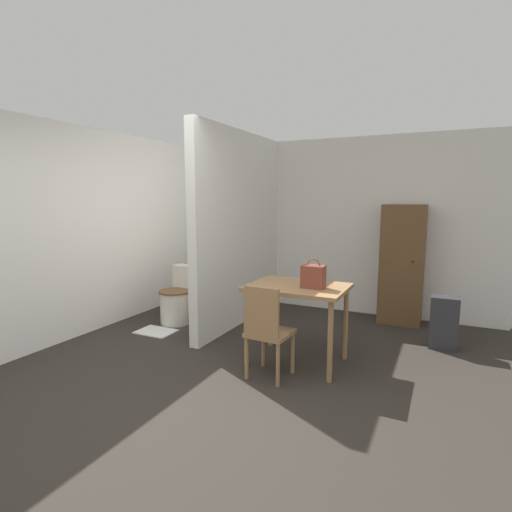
{
  "coord_description": "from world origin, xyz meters",
  "views": [
    {
      "loc": [
        1.83,
        -2.34,
        1.65
      ],
      "look_at": [
        -0.07,
        1.59,
        1.02
      ],
      "focal_mm": 28.0,
      "sensor_mm": 36.0,
      "label": 1
    }
  ],
  "objects_px": {
    "handbag": "(313,276)",
    "wooden_cabinet": "(402,264)",
    "wooden_chair": "(267,329)",
    "toilet": "(177,300)",
    "dining_table": "(298,296)",
    "space_heater": "(444,323)"
  },
  "relations": [
    {
      "from": "handbag",
      "to": "space_heater",
      "type": "relative_size",
      "value": 0.49
    },
    {
      "from": "wooden_chair",
      "to": "wooden_cabinet",
      "type": "bearing_deg",
      "value": 72.11
    },
    {
      "from": "toilet",
      "to": "wooden_cabinet",
      "type": "height_order",
      "value": "wooden_cabinet"
    },
    {
      "from": "toilet",
      "to": "wooden_cabinet",
      "type": "bearing_deg",
      "value": 25.72
    },
    {
      "from": "dining_table",
      "to": "space_heater",
      "type": "xyz_separation_m",
      "value": [
        1.33,
        1.07,
        -0.4
      ]
    },
    {
      "from": "handbag",
      "to": "wooden_cabinet",
      "type": "distance_m",
      "value": 1.99
    },
    {
      "from": "dining_table",
      "to": "wooden_cabinet",
      "type": "distance_m",
      "value": 2.01
    },
    {
      "from": "dining_table",
      "to": "space_heater",
      "type": "bearing_deg",
      "value": 38.64
    },
    {
      "from": "handbag",
      "to": "wooden_chair",
      "type": "bearing_deg",
      "value": -123.58
    },
    {
      "from": "toilet",
      "to": "handbag",
      "type": "relative_size",
      "value": 2.63
    },
    {
      "from": "space_heater",
      "to": "toilet",
      "type": "bearing_deg",
      "value": -171.04
    },
    {
      "from": "handbag",
      "to": "space_heater",
      "type": "distance_m",
      "value": 1.72
    },
    {
      "from": "wooden_chair",
      "to": "toilet",
      "type": "bearing_deg",
      "value": 153.18
    },
    {
      "from": "dining_table",
      "to": "wooden_chair",
      "type": "xyz_separation_m",
      "value": [
        -0.12,
        -0.48,
        -0.22
      ]
    },
    {
      "from": "toilet",
      "to": "wooden_chair",
      "type": "bearing_deg",
      "value": -30.23
    },
    {
      "from": "wooden_chair",
      "to": "toilet",
      "type": "distance_m",
      "value": 2.06
    },
    {
      "from": "dining_table",
      "to": "space_heater",
      "type": "height_order",
      "value": "dining_table"
    },
    {
      "from": "dining_table",
      "to": "toilet",
      "type": "xyz_separation_m",
      "value": [
        -1.9,
        0.56,
        -0.39
      ]
    },
    {
      "from": "handbag",
      "to": "space_heater",
      "type": "bearing_deg",
      "value": 43.61
    },
    {
      "from": "wooden_chair",
      "to": "space_heater",
      "type": "height_order",
      "value": "wooden_chair"
    },
    {
      "from": "dining_table",
      "to": "wooden_chair",
      "type": "bearing_deg",
      "value": -104.04
    },
    {
      "from": "handbag",
      "to": "space_heater",
      "type": "xyz_separation_m",
      "value": [
        1.16,
        1.11,
        -0.62
      ]
    }
  ]
}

